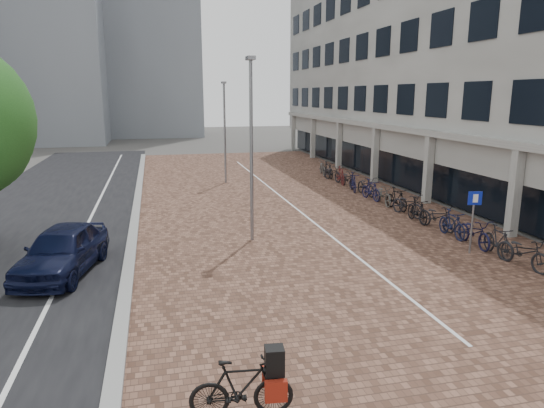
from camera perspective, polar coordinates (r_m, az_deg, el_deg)
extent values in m
plane|color=#474442|center=(13.13, 6.25, -11.19)|extent=(140.00, 140.00, 0.00)
cube|color=brown|center=(24.64, 1.26, 0.29)|extent=(14.50, 42.00, 0.04)
cube|color=black|center=(24.35, -24.64, -1.05)|extent=(8.00, 50.00, 0.03)
cube|color=gray|center=(23.87, -15.45, -0.44)|extent=(0.35, 42.00, 0.14)
cube|color=white|center=(24.03, -19.97, -0.78)|extent=(0.12, 44.00, 0.00)
cube|color=white|center=(24.69, 1.71, 0.36)|extent=(0.10, 30.00, 0.00)
cube|color=#ADADA8|center=(32.38, 19.52, 17.66)|extent=(8.00, 40.00, 13.00)
cube|color=black|center=(30.75, 13.22, 5.62)|extent=(0.15, 38.00, 3.20)
cube|color=#ADADA8|center=(30.51, 13.05, 8.88)|extent=(1.60, 38.00, 0.30)
cube|color=#ADADA8|center=(20.34, 26.34, 1.17)|extent=(0.35, 0.35, 3.40)
cube|color=#ADADA8|center=(25.16, 17.68, 3.86)|extent=(0.35, 0.35, 3.40)
cube|color=#ADADA8|center=(30.40, 11.87, 5.61)|extent=(0.35, 0.35, 3.40)
cube|color=#ADADA8|center=(35.88, 7.78, 6.80)|extent=(0.35, 0.35, 3.40)
cube|color=#ADADA8|center=(41.51, 4.77, 7.66)|extent=(0.35, 0.35, 3.40)
cube|color=#ADADA8|center=(47.22, 2.48, 8.29)|extent=(0.35, 0.35, 3.40)
cube|color=gray|center=(66.72, -14.06, 18.94)|extent=(12.00, 10.00, 26.00)
imported|color=black|center=(15.99, -23.16, -4.95)|extent=(2.64, 4.59, 1.47)
imported|color=black|center=(8.70, -3.56, -20.59)|extent=(1.79, 0.69, 1.05)
cube|color=black|center=(8.45, -3.61, -17.92)|extent=(0.35, 0.33, 0.47)
cube|color=maroon|center=(8.64, -5.10, -20.45)|extent=(0.38, 0.15, 0.37)
cube|color=maroon|center=(8.70, -2.05, -20.14)|extent=(0.38, 0.15, 0.37)
cylinder|color=slate|center=(17.71, 22.19, -2.35)|extent=(0.07, 0.07, 1.98)
cube|color=#0C1D9F|center=(17.48, 22.50, 0.63)|extent=(0.45, 0.14, 0.45)
cylinder|color=slate|center=(17.53, -2.41, 5.94)|extent=(0.12, 0.12, 6.48)
cylinder|color=slate|center=(29.62, -5.50, 8.11)|extent=(0.12, 0.12, 5.94)
imported|color=black|center=(17.13, 27.15, -4.96)|extent=(0.99, 2.06, 1.04)
imported|color=black|center=(17.97, 24.78, -3.92)|extent=(0.71, 1.80, 1.05)
imported|color=black|center=(18.80, 22.44, -3.03)|extent=(0.84, 2.02, 1.04)
imported|color=#131936|center=(19.62, 20.16, -2.19)|extent=(0.54, 1.76, 1.05)
imported|color=black|center=(20.60, 18.62, -1.41)|extent=(1.14, 2.08, 1.04)
imported|color=black|center=(21.44, 16.52, -0.71)|extent=(0.59, 1.77, 1.05)
imported|color=black|center=(22.50, 15.46, -0.05)|extent=(1.04, 2.07, 1.04)
imported|color=black|center=(23.52, 14.27, 0.58)|extent=(0.63, 1.78, 1.05)
imported|color=#504F49|center=(24.48, 12.81, 1.10)|extent=(0.88, 2.03, 1.04)
imported|color=#15153A|center=(25.44, 11.41, 1.61)|extent=(0.68, 1.79, 1.05)
imported|color=black|center=(26.57, 10.88, 2.08)|extent=(0.72, 1.98, 1.04)
imported|color=black|center=(27.50, 9.39, 2.51)|extent=(0.87, 1.81, 1.05)
imported|color=black|center=(28.61, 8.80, 2.91)|extent=(0.70, 1.98, 1.04)
imported|color=#561617|center=(29.66, 7.98, 3.29)|extent=(0.72, 1.80, 1.05)
imported|color=black|center=(30.69, 7.07, 3.62)|extent=(0.99, 2.06, 1.04)
imported|color=black|center=(31.79, 6.48, 3.96)|extent=(0.56, 1.76, 1.05)
imported|color=#54504C|center=(32.88, 5.92, 4.25)|extent=(1.05, 2.07, 1.04)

